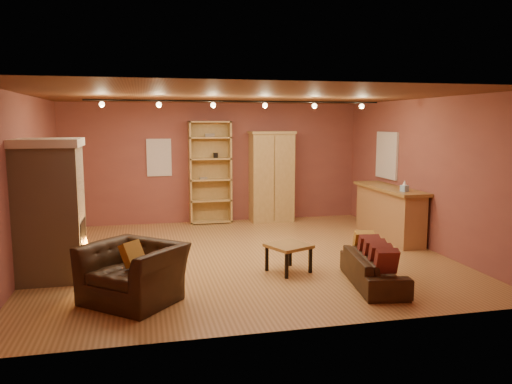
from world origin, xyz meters
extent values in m
plane|color=olive|center=(0.00, 0.00, 0.00)|extent=(7.00, 7.00, 0.00)
plane|color=brown|center=(0.00, 0.00, 2.80)|extent=(7.00, 7.00, 0.00)
cube|color=brown|center=(0.00, 3.25, 1.40)|extent=(7.00, 0.02, 2.80)
cube|color=brown|center=(-3.50, 0.00, 1.40)|extent=(0.02, 6.50, 2.80)
cube|color=brown|center=(3.50, 0.00, 1.40)|extent=(0.02, 6.50, 2.80)
cube|color=tan|center=(-3.05, -0.60, 1.00)|extent=(0.90, 0.90, 2.00)
cube|color=beige|center=(-3.05, -0.60, 2.06)|extent=(0.98, 0.98, 0.12)
cube|color=black|center=(-2.64, -0.60, 0.60)|extent=(0.10, 0.65, 0.55)
cone|color=orange|center=(-2.58, -0.60, 0.48)|extent=(0.10, 0.10, 0.22)
cube|color=silver|center=(-1.30, 3.23, 1.55)|extent=(0.56, 0.04, 0.86)
cube|color=tan|center=(-0.14, 3.23, 1.19)|extent=(0.98, 0.04, 2.38)
cube|color=tan|center=(-0.61, 3.06, 1.19)|extent=(0.04, 0.38, 2.38)
cube|color=tan|center=(0.32, 3.06, 1.19)|extent=(0.04, 0.38, 2.38)
cube|color=gray|center=(-0.31, 3.06, 1.06)|extent=(0.18, 0.12, 0.05)
cube|color=black|center=(-0.01, 3.06, 1.59)|extent=(0.10, 0.10, 0.12)
cube|color=tan|center=(-0.14, 3.06, 0.04)|extent=(0.98, 0.38, 0.04)
cube|color=tan|center=(-0.14, 3.06, 0.54)|extent=(0.98, 0.38, 0.03)
cube|color=tan|center=(-0.14, 3.06, 1.03)|extent=(0.98, 0.38, 0.04)
cube|color=tan|center=(-0.14, 3.06, 1.52)|extent=(0.98, 0.38, 0.04)
cube|color=tan|center=(-0.14, 3.06, 2.00)|extent=(0.98, 0.38, 0.04)
cube|color=tan|center=(-0.14, 3.06, 2.36)|extent=(0.98, 0.38, 0.04)
cube|color=tan|center=(1.31, 2.98, 1.04)|extent=(1.00, 0.54, 2.09)
cube|color=olive|center=(1.31, 2.71, 1.04)|extent=(0.02, 0.01, 1.99)
cube|color=tan|center=(1.31, 2.98, 2.12)|extent=(1.06, 0.60, 0.06)
cube|color=#AC7E4F|center=(3.20, 0.70, 0.50)|extent=(0.47, 2.08, 0.99)
cube|color=olive|center=(3.20, 0.70, 1.02)|extent=(0.59, 2.20, 0.06)
cube|color=#87B1D9|center=(3.15, 0.04, 1.12)|extent=(0.16, 0.16, 0.13)
cone|color=white|center=(3.15, 0.04, 1.23)|extent=(0.08, 0.08, 0.10)
cube|color=silver|center=(3.47, 1.40, 1.65)|extent=(0.05, 0.90, 1.00)
imported|color=black|center=(1.56, -1.97, 0.31)|extent=(0.70, 1.62, 0.61)
cube|color=maroon|center=(1.47, -2.52, 0.51)|extent=(0.33, 0.27, 0.36)
cube|color=maroon|center=(1.51, -2.25, 0.51)|extent=(0.33, 0.27, 0.36)
cube|color=maroon|center=(1.56, -1.97, 0.51)|extent=(0.33, 0.27, 0.36)
cube|color=maroon|center=(1.60, -1.70, 0.51)|extent=(0.33, 0.27, 0.36)
cube|color=#B4812E|center=(1.64, -1.43, 0.51)|extent=(0.33, 0.27, 0.36)
imported|color=black|center=(-1.85, -1.88, 0.52)|extent=(1.39, 1.35, 1.03)
cube|color=#B4812E|center=(-1.85, -1.88, 0.64)|extent=(0.37, 0.38, 0.34)
cube|color=olive|center=(0.53, -1.08, 0.42)|extent=(0.77, 0.77, 0.05)
cube|color=black|center=(0.29, -1.33, 0.20)|extent=(0.05, 0.05, 0.39)
cube|color=black|center=(0.77, -1.33, 0.20)|extent=(0.05, 0.05, 0.39)
cube|color=black|center=(0.29, -0.84, 0.20)|extent=(0.05, 0.05, 0.39)
cube|color=black|center=(0.77, -0.84, 0.20)|extent=(0.05, 0.05, 0.39)
cylinder|color=black|center=(0.00, 0.20, 2.72)|extent=(5.20, 0.03, 0.03)
sphere|color=#FFD88C|center=(-2.30, 0.20, 2.65)|extent=(0.09, 0.09, 0.09)
sphere|color=#FFD88C|center=(-1.38, 0.20, 2.65)|extent=(0.09, 0.09, 0.09)
sphere|color=#FFD88C|center=(-0.46, 0.20, 2.65)|extent=(0.09, 0.09, 0.09)
sphere|color=#FFD88C|center=(0.46, 0.20, 2.65)|extent=(0.09, 0.09, 0.09)
sphere|color=#FFD88C|center=(1.38, 0.20, 2.65)|extent=(0.09, 0.09, 0.09)
sphere|color=#FFD88C|center=(2.30, 0.20, 2.65)|extent=(0.09, 0.09, 0.09)
camera|label=1|loc=(-1.69, -8.45, 2.36)|focal=35.00mm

